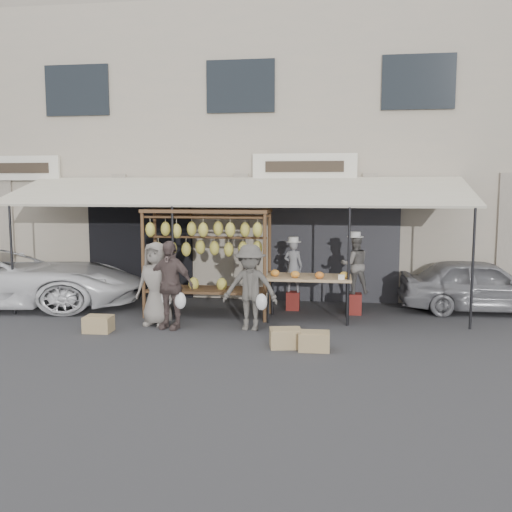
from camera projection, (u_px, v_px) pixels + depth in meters
The scene contains 16 objects.
ground_plane at pixel (210, 335), 10.36m from camera, with size 90.00×90.00×0.00m, color #2D2D30.
shophouse at pixel (258, 153), 16.31m from camera, with size 24.00×6.15×7.30m.
awning at pixel (232, 192), 12.29m from camera, with size 10.00×2.35×2.92m.
banana_rack at pixel (207, 241), 11.72m from camera, with size 2.60×0.90×2.24m.
produce_table at pixel (308, 278), 11.43m from camera, with size 1.70×0.90×1.04m.
vendor_left at pixel (293, 266), 12.42m from camera, with size 0.41×0.27×1.13m, color gray.
vendor_right at pixel (355, 265), 12.00m from camera, with size 0.60×0.47×1.24m, color #66625E.
customer_left at pixel (156, 284), 11.05m from camera, with size 0.80×0.52×1.63m, color gray.
customer_mid at pixel (170, 285), 10.80m from camera, with size 0.99×0.41×1.68m, color brown.
customer_right at pixel (250, 287), 10.68m from camera, with size 1.05×0.60×1.62m, color #524E48.
stool_left at pixel (293, 301), 12.52m from camera, with size 0.28×0.28×0.40m, color maroon.
stool_right at pixel (354, 304), 12.10m from camera, with size 0.31×0.31×0.44m, color maroon.
crate_near_a at pixel (286, 338), 9.59m from camera, with size 0.52×0.40×0.31m, color tan.
crate_near_b at pixel (314, 341), 9.41m from camera, with size 0.51×0.38×0.30m, color tan.
crate_far at pixel (98, 324), 10.60m from camera, with size 0.50×0.38×0.30m, color tan.
sedan at pixel (481, 285), 12.27m from camera, with size 1.37×3.42×1.16m, color gray.
Camera 1 is at (2.26, -9.89, 2.68)m, focal length 40.00 mm.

